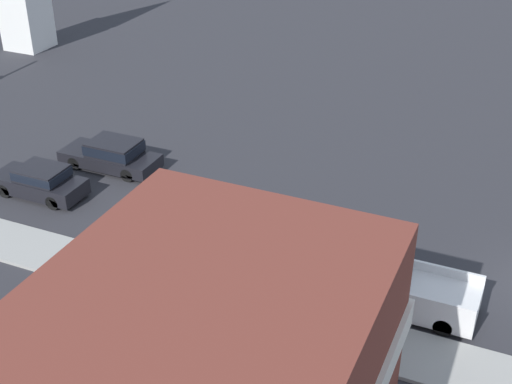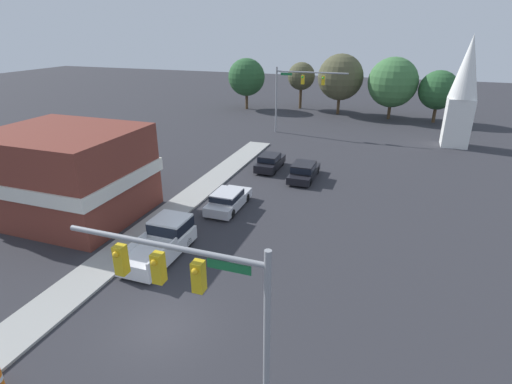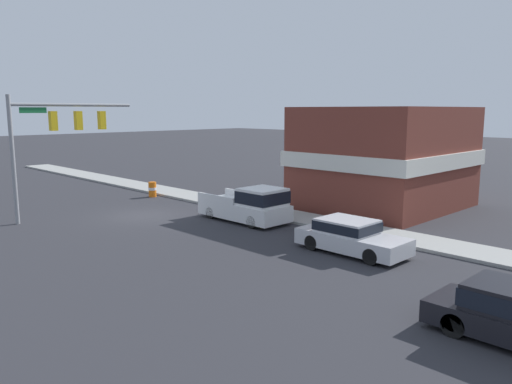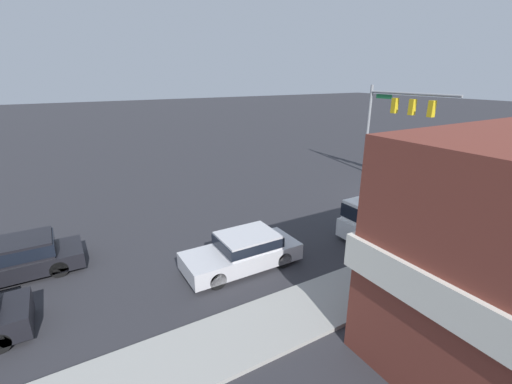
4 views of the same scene
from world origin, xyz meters
The scene contains 7 objects.
ground_plane centered at (0.00, 0.00, 0.00)m, with size 200.00×200.00×0.00m, color #2D2D33.
sidewalk_curb centered at (-5.70, 0.00, 0.07)m, with size 2.40×60.00×0.14m.
near_signal_assembly centered at (3.42, -2.84, 4.91)m, with size 6.99×0.49×6.71m.
car_lead centered at (-2.18, 12.56, 0.74)m, with size 1.95×4.71×1.40m.
pickup_truck_parked centered at (-3.23, 5.47, 0.94)m, with size 2.14×5.25×1.93m.
construction_barrel centered at (-3.90, -4.97, 0.53)m, with size 0.54×0.54×1.04m.
corner_brick_building centered at (-12.14, 8.07, 3.05)m, with size 9.77×8.30×6.10m.
Camera 3 is at (14.89, 24.21, 5.91)m, focal length 35.00 mm.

